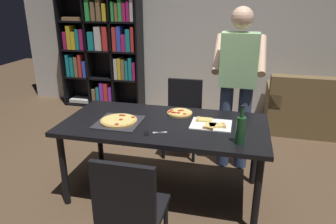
{
  "coord_description": "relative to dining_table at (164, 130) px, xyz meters",
  "views": [
    {
      "loc": [
        0.65,
        -2.58,
        1.84
      ],
      "look_at": [
        0.0,
        0.15,
        0.8
      ],
      "focal_mm": 33.52,
      "sensor_mm": 36.0,
      "label": 1
    }
  ],
  "objects": [
    {
      "name": "wine_bottle",
      "position": [
        0.68,
        -0.28,
        0.19
      ],
      "size": [
        0.07,
        0.07,
        0.32
      ],
      "color": "#194723",
      "rests_on": "dining_table"
    },
    {
      "name": "chair_near_camera",
      "position": [
        -0.0,
        -0.94,
        -0.17
      ],
      "size": [
        0.42,
        0.42,
        0.9
      ],
      "color": "black",
      "rests_on": "ground_plane"
    },
    {
      "name": "couch",
      "position": [
        1.9,
        1.99,
        -0.38
      ],
      "size": [
        1.71,
        0.87,
        0.85
      ],
      "color": "brown",
      "rests_on": "ground_plane"
    },
    {
      "name": "second_pizza_plain",
      "position": [
        0.09,
        0.26,
        0.08
      ],
      "size": [
        0.25,
        0.25,
        0.03
      ],
      "color": "tan",
      "rests_on": "dining_table"
    },
    {
      "name": "bookshelf",
      "position": [
        -1.67,
        2.37,
        0.31
      ],
      "size": [
        1.4,
        0.35,
        1.95
      ],
      "color": "black",
      "rests_on": "ground_plane"
    },
    {
      "name": "back_wall",
      "position": [
        0.0,
        2.6,
        0.72
      ],
      "size": [
        6.4,
        0.1,
        2.8
      ],
      "primitive_type": "cube",
      "color": "silver",
      "rests_on": "ground_plane"
    },
    {
      "name": "chair_far_side",
      "position": [
        0.0,
        0.94,
        -0.17
      ],
      "size": [
        0.42,
        0.42,
        0.9
      ],
      "color": "black",
      "rests_on": "ground_plane"
    },
    {
      "name": "pepperoni_pizza_on_tray",
      "position": [
        -0.4,
        -0.1,
        0.08
      ],
      "size": [
        0.39,
        0.39,
        0.04
      ],
      "color": "#2D2D33",
      "rests_on": "dining_table"
    },
    {
      "name": "dining_table",
      "position": [
        0.0,
        0.0,
        0.0
      ],
      "size": [
        1.86,
        0.92,
        0.75
      ],
      "color": "black",
      "rests_on": "ground_plane"
    },
    {
      "name": "pizza_slices_on_towel",
      "position": [
        0.42,
        0.03,
        0.08
      ],
      "size": [
        0.36,
        0.28,
        0.03
      ],
      "color": "white",
      "rests_on": "dining_table"
    },
    {
      "name": "kitchen_scissors",
      "position": [
        -0.05,
        -0.26,
        0.07
      ],
      "size": [
        0.2,
        0.11,
        0.01
      ],
      "color": "silver",
      "rests_on": "dining_table"
    },
    {
      "name": "ground_plane",
      "position": [
        0.0,
        0.0,
        -0.68
      ],
      "size": [
        12.0,
        12.0,
        0.0
      ],
      "primitive_type": "plane",
      "color": "brown"
    },
    {
      "name": "person_serving_pizza",
      "position": [
        0.62,
        0.72,
        0.32
      ],
      "size": [
        0.55,
        0.54,
        1.75
      ],
      "color": "#38476B",
      "rests_on": "ground_plane"
    }
  ]
}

